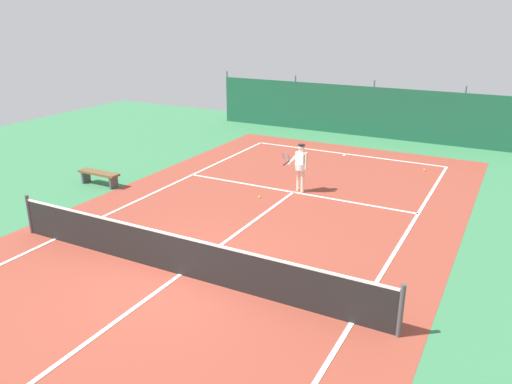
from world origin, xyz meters
The scene contains 9 objects.
ground_plane centered at (0.00, 0.00, 0.00)m, with size 36.00×36.00×0.00m, color #387A4C.
court_surface centered at (0.00, 0.00, 0.00)m, with size 11.02×26.60×0.01m.
tennis_net centered at (0.00, 0.00, 0.51)m, with size 10.12×0.10×1.10m.
back_fence centered at (0.00, 16.02, 0.67)m, with size 16.30×0.98×2.70m.
tennis_player centered at (0.15, 6.59, 0.96)m, with size 0.84×0.66×1.64m.
tennis_ball_near_player centered at (3.43, 11.02, 0.03)m, with size 0.07×0.07×0.07m, color #CCDB33.
tennis_ball_midcourt centered at (-0.77, 5.39, 0.03)m, with size 0.07×0.07×0.07m, color #CCDB33.
parked_car centered at (-0.19, 18.93, 0.84)m, with size 2.19×4.29×1.68m.
courtside_bench centered at (-6.31, 3.90, 0.37)m, with size 1.60×0.40×0.49m.
Camera 1 is at (6.42, -8.34, 5.75)m, focal length 35.49 mm.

